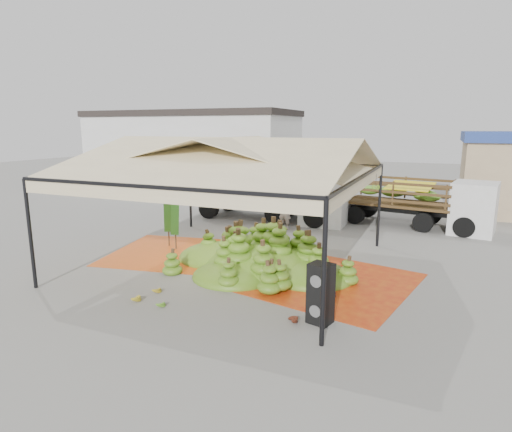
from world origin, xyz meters
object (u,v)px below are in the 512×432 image
at_px(vendor, 285,212).
at_px(truck_left, 278,188).
at_px(truck_right, 423,198).
at_px(speaker_stack, 321,293).
at_px(banana_heap, 262,248).

distance_m(vendor, truck_left, 2.24).
bearing_deg(truck_right, speaker_stack, -89.14).
height_order(speaker_stack, truck_right, truck_right).
xyz_separation_m(banana_heap, truck_right, (4.27, 7.97, 0.64)).
distance_m(speaker_stack, truck_left, 11.12).
height_order(banana_heap, truck_right, truck_right).
relative_size(banana_heap, truck_right, 0.97).
height_order(speaker_stack, truck_left, truck_left).
relative_size(speaker_stack, truck_right, 0.22).
relative_size(vendor, truck_right, 0.24).
height_order(truck_left, truck_right, truck_left).
xyz_separation_m(banana_heap, truck_left, (-2.13, 7.04, 0.85)).
xyz_separation_m(speaker_stack, vendor, (-3.73, 8.17, 0.09)).
distance_m(truck_left, truck_right, 6.47).
bearing_deg(vendor, truck_right, -148.11).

